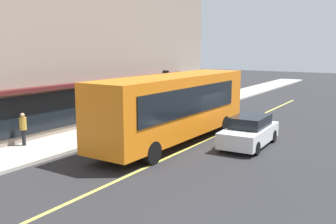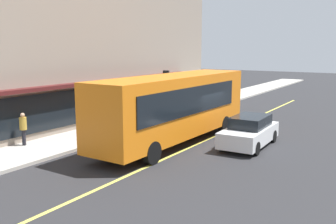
{
  "view_description": "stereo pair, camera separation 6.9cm",
  "coord_description": "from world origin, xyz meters",
  "px_view_note": "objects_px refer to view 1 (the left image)",
  "views": [
    {
      "loc": [
        -18.01,
        -8.76,
        4.9
      ],
      "look_at": [
        -1.7,
        1.47,
        1.6
      ],
      "focal_mm": 40.63,
      "sensor_mm": 36.0,
      "label": 1
    },
    {
      "loc": [
        -17.98,
        -8.82,
        4.9
      ],
      "look_at": [
        -1.7,
        1.47,
        1.6
      ],
      "focal_mm": 40.63,
      "sensor_mm": 36.0,
      "label": 2
    }
  ],
  "objects_px": {
    "bus": "(175,105)",
    "car_white": "(249,131)",
    "pedestrian_waiting": "(23,126)",
    "traffic_light": "(166,83)"
  },
  "relations": [
    {
      "from": "bus",
      "to": "car_white",
      "type": "relative_size",
      "value": 2.57
    },
    {
      "from": "car_white",
      "to": "pedestrian_waiting",
      "type": "bearing_deg",
      "value": 124.44
    },
    {
      "from": "bus",
      "to": "pedestrian_waiting",
      "type": "distance_m",
      "value": 7.52
    },
    {
      "from": "bus",
      "to": "car_white",
      "type": "distance_m",
      "value": 3.96
    },
    {
      "from": "bus",
      "to": "traffic_light",
      "type": "bearing_deg",
      "value": 36.22
    },
    {
      "from": "car_white",
      "to": "pedestrian_waiting",
      "type": "distance_m",
      "value": 11.12
    },
    {
      "from": "traffic_light",
      "to": "car_white",
      "type": "bearing_deg",
      "value": -117.43
    },
    {
      "from": "bus",
      "to": "pedestrian_waiting",
      "type": "height_order",
      "value": "bus"
    },
    {
      "from": "bus",
      "to": "pedestrian_waiting",
      "type": "xyz_separation_m",
      "value": [
        -4.8,
        5.71,
        -0.87
      ]
    },
    {
      "from": "bus",
      "to": "traffic_light",
      "type": "xyz_separation_m",
      "value": [
        5.29,
        3.87,
        0.55
      ]
    }
  ]
}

